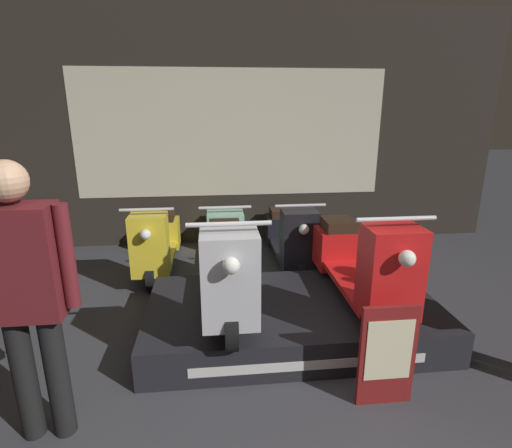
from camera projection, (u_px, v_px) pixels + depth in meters
The scene contains 9 objects.
shop_wall_back at pixel (231, 130), 5.47m from camera, with size 7.63×0.09×3.20m.
display_platform at pixel (292, 317), 3.48m from camera, with size 2.48×1.31×0.30m.
scooter_display_left at pixel (227, 268), 3.24m from camera, with size 0.55×1.66×0.92m.
scooter_display_right at pixel (360, 262), 3.35m from camera, with size 0.55×1.66×0.92m.
scooter_backrow_0 at pixel (158, 241), 4.79m from camera, with size 0.55×1.66×0.92m.
scooter_backrow_1 at pixel (225, 239), 4.87m from camera, with size 0.55×1.66×0.92m.
scooter_backrow_2 at pixel (289, 237), 4.95m from camera, with size 0.55×1.66×0.92m.
person_left_browsing at pixel (25, 287), 2.18m from camera, with size 0.56×0.23×1.67m.
price_sign_board at pixel (387, 355), 2.60m from camera, with size 0.38×0.04×0.72m.
Camera 1 is at (-0.26, -1.83, 1.93)m, focal length 28.00 mm.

